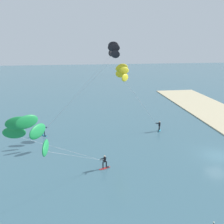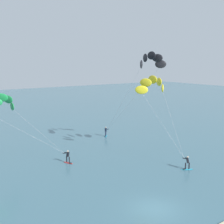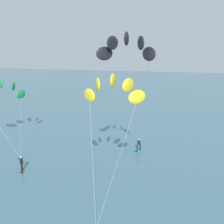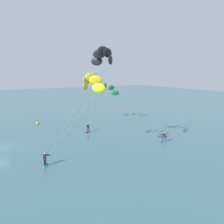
{
  "view_description": "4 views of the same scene",
  "coord_description": "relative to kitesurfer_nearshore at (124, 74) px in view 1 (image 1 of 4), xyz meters",
  "views": [
    {
      "loc": [
        -25.96,
        17.44,
        14.44
      ],
      "look_at": [
        6.28,
        12.94,
        4.58
      ],
      "focal_mm": 38.7,
      "sensor_mm": 36.0,
      "label": 1
    },
    {
      "loc": [
        -16.29,
        -16.84,
        12.71
      ],
      "look_at": [
        5.01,
        13.82,
        6.15
      ],
      "focal_mm": 45.81,
      "sensor_mm": 36.0,
      "label": 2
    },
    {
      "loc": [
        14.28,
        -11.34,
        13.46
      ],
      "look_at": [
        8.17,
        16.74,
        6.47
      ],
      "focal_mm": 47.61,
      "sensor_mm": 36.0,
      "label": 3
    },
    {
      "loc": [
        33.85,
        -0.06,
        10.93
      ],
      "look_at": [
        4.0,
        17.06,
        4.49
      ],
      "focal_mm": 33.68,
      "sensor_mm": 36.0,
      "label": 4
    }
  ],
  "objects": [
    {
      "name": "kitesurfer_far_out",
      "position": [
        0.82,
        2.01,
        3.0
      ],
      "size": [
        4.87,
        12.42,
        14.11
      ],
      "color": "#23ADD1",
      "rests_on": "ground"
    },
    {
      "name": "ground_plane",
      "position": [
        -9.5,
        -10.67,
        -9.4
      ],
      "size": [
        240.0,
        240.0,
        0.0
      ],
      "primitive_type": "plane",
      "color": "#426B7A"
    },
    {
      "name": "kitesurfer_mid_water",
      "position": [
        -16.39,
        10.74,
        -2.27
      ],
      "size": [
        9.24,
        10.16,
        8.69
      ],
      "color": "red",
      "rests_on": "ground"
    },
    {
      "name": "kitesurfer_nearshore",
      "position": [
        0.0,
        0.0,
        0.0
      ],
      "size": [
        5.19,
        7.65,
        10.98
      ],
      "color": "#23ADD1",
      "rests_on": "ground"
    }
  ]
}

